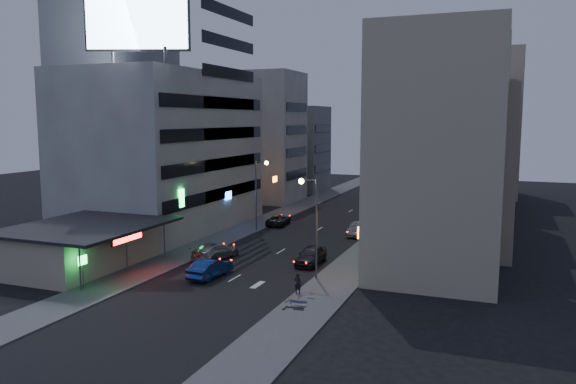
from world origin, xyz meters
The scene contains 29 objects.
ground centered at (0.00, 0.00, 0.00)m, with size 180.00×180.00×0.00m, color black.
sidewalk_left centered at (-8.00, 30.00, 0.06)m, with size 4.00×120.00×0.12m, color #4C4C4F.
sidewalk_right centered at (8.00, 30.00, 0.06)m, with size 4.00×120.00×0.12m, color #4C4C4F.
food_court centered at (-13.90, 2.00, 1.98)m, with size 11.00×13.00×3.88m.
white_building centered at (-17.00, 20.00, 9.00)m, with size 14.00×24.00×18.00m, color #B7B7B2.
grey_tower centered at (-26.00, 23.00, 17.00)m, with size 10.00×14.00×34.00m, color slate.
shophouse_near centered at (15.00, 10.50, 10.00)m, with size 10.00×11.00×20.00m, color #AFA889.
shophouse_mid centered at (15.50, 22.00, 8.00)m, with size 11.00×12.00×16.00m, color tan.
shophouse_far centered at (15.00, 35.00, 11.00)m, with size 10.00×14.00×22.00m, color #AFA889.
far_left_a centered at (-15.50, 45.00, 10.00)m, with size 11.00×10.00×20.00m, color #B7B7B2.
far_left_b centered at (-16.00, 58.00, 7.50)m, with size 12.00×10.00×15.00m, color slate.
far_right_a centered at (15.50, 50.00, 9.00)m, with size 11.00×12.00×18.00m, color tan.
far_right_b centered at (16.00, 64.00, 12.00)m, with size 12.00×12.00×24.00m, color #AFA889.
billboard centered at (-12.99, 9.97, 21.66)m, with size 9.52×3.75×6.20m.
street_lamp_right_near centered at (5.90, 6.00, 5.36)m, with size 1.60×0.44×8.02m.
street_lamp_left centered at (-5.90, 22.00, 5.36)m, with size 1.60×0.44×8.02m.
street_lamp_right_far centered at (5.90, 40.00, 5.36)m, with size 1.60×0.44×8.02m.
parked_car_right_near centered at (4.33, 10.43, 0.81)m, with size 1.90×4.73×1.61m, color #25252A.
parked_car_right_mid centered at (5.18, 23.99, 0.72)m, with size 1.52×4.36×1.44m, color gray.
parked_car_left centered at (-5.39, 26.51, 0.65)m, with size 2.15×4.66×1.29m, color #27262B.
parked_car_right_far centered at (5.60, 32.89, 0.72)m, with size 2.01×4.94×1.43m, color gray.
road_car_blue centered at (-1.97, 3.49, 0.77)m, with size 1.63×4.66×1.54m, color navy.
road_car_silver centered at (-4.49, 9.01, 0.75)m, with size 2.11×5.18×1.50m, color #A9ACB2.
person centered at (6.30, 1.78, 0.88)m, with size 0.56×0.37×1.53m, color black.
scooter_black_a centered at (7.87, -1.09, 0.73)m, with size 2.01×0.67×1.23m, color black, non-canonical shape.
scooter_silver_a centered at (7.78, -0.47, 0.67)m, with size 1.81×0.60×1.10m, color #B1B3B9, non-canonical shape.
scooter_blue centered at (7.49, 0.34, 0.65)m, with size 1.74×0.58×1.06m, color navy, non-canonical shape.
scooter_black_b centered at (7.36, 0.17, 0.63)m, with size 1.68×0.56×1.03m, color black, non-canonical shape.
scooter_silver_b centered at (7.83, 1.36, 0.61)m, with size 1.59×0.53×0.97m, color #A8ACB0, non-canonical shape.
Camera 1 is at (20.17, -35.60, 12.84)m, focal length 35.00 mm.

